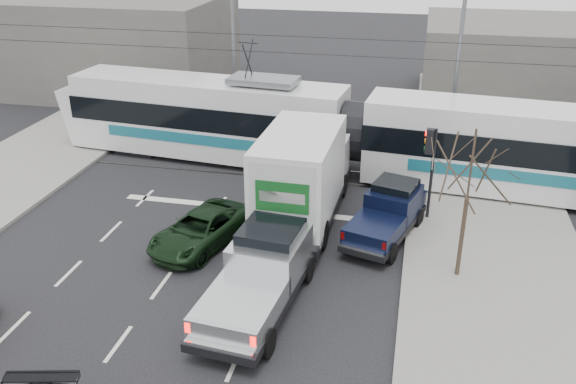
% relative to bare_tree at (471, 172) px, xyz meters
% --- Properties ---
extents(ground, '(120.00, 120.00, 0.00)m').
position_rel_bare_tree_xyz_m(ground, '(-7.60, -2.50, -3.79)').
color(ground, black).
rests_on(ground, ground).
extents(sidewalk_right, '(6.00, 60.00, 0.15)m').
position_rel_bare_tree_xyz_m(sidewalk_right, '(1.40, -2.50, -3.72)').
color(sidewalk_right, gray).
rests_on(sidewalk_right, ground).
extents(rails, '(60.00, 1.60, 0.03)m').
position_rel_bare_tree_xyz_m(rails, '(-7.60, 7.50, -3.78)').
color(rails, '#33302D').
rests_on(rails, ground).
extents(building_left, '(14.00, 10.00, 6.00)m').
position_rel_bare_tree_xyz_m(building_left, '(-21.60, 19.50, -0.79)').
color(building_left, '#625E58').
rests_on(building_left, ground).
extents(building_right, '(12.00, 10.00, 5.00)m').
position_rel_bare_tree_xyz_m(building_right, '(4.40, 21.50, -1.29)').
color(building_right, '#625E58').
rests_on(building_right, ground).
extents(bare_tree, '(2.40, 2.40, 5.00)m').
position_rel_bare_tree_xyz_m(bare_tree, '(0.00, 0.00, 0.00)').
color(bare_tree, '#47382B').
rests_on(bare_tree, ground).
extents(traffic_signal, '(0.44, 0.44, 3.60)m').
position_rel_bare_tree_xyz_m(traffic_signal, '(-1.13, 4.00, -1.05)').
color(traffic_signal, black).
rests_on(traffic_signal, ground).
extents(street_lamp_near, '(2.38, 0.25, 9.00)m').
position_rel_bare_tree_xyz_m(street_lamp_near, '(-0.29, 11.50, 1.32)').
color(street_lamp_near, slate).
rests_on(street_lamp_near, ground).
extents(street_lamp_far, '(2.38, 0.25, 9.00)m').
position_rel_bare_tree_xyz_m(street_lamp_far, '(-11.79, 13.50, 1.32)').
color(street_lamp_far, slate).
rests_on(street_lamp_far, ground).
extents(catenary, '(60.00, 0.20, 7.00)m').
position_rel_bare_tree_xyz_m(catenary, '(-7.60, 7.50, 0.09)').
color(catenary, black).
rests_on(catenary, ground).
extents(tram, '(27.87, 5.54, 5.66)m').
position_rel_bare_tree_xyz_m(tram, '(-4.39, 7.96, -1.78)').
color(tram, silver).
rests_on(tram, ground).
extents(silver_pickup, '(2.66, 6.26, 2.21)m').
position_rel_bare_tree_xyz_m(silver_pickup, '(-5.87, -2.66, -2.69)').
color(silver_pickup, black).
rests_on(silver_pickup, ground).
extents(box_truck, '(2.76, 7.59, 3.77)m').
position_rel_bare_tree_xyz_m(box_truck, '(-5.75, 3.01, -1.93)').
color(box_truck, black).
rests_on(box_truck, ground).
extents(navy_pickup, '(2.92, 4.91, 1.95)m').
position_rel_bare_tree_xyz_m(navy_pickup, '(-2.44, 2.42, -2.83)').
color(navy_pickup, black).
rests_on(navy_pickup, ground).
extents(green_car, '(3.26, 4.83, 1.23)m').
position_rel_bare_tree_xyz_m(green_car, '(-8.92, 0.30, -3.18)').
color(green_car, black).
rests_on(green_car, ground).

